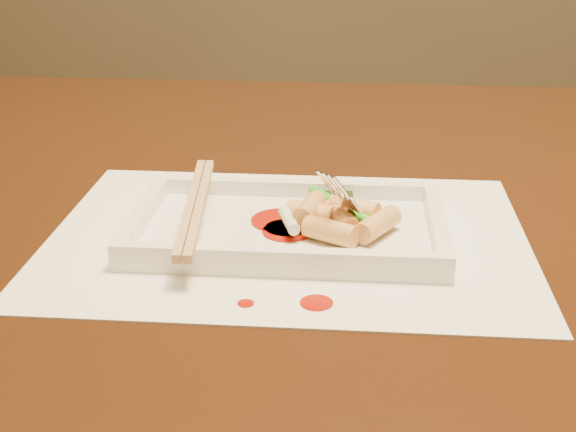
# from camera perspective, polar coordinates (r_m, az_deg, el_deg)

# --- Properties ---
(table) EXTENTS (1.40, 0.90, 0.75)m
(table) POSITION_cam_1_polar(r_m,az_deg,el_deg) (0.82, 4.38, -4.87)
(table) COLOR black
(table) RESTS_ON ground
(placemat) EXTENTS (0.40, 0.30, 0.00)m
(placemat) POSITION_cam_1_polar(r_m,az_deg,el_deg) (0.68, 0.00, -1.46)
(placemat) COLOR white
(placemat) RESTS_ON table
(sauce_splatter_a) EXTENTS (0.02, 0.02, 0.00)m
(sauce_splatter_a) POSITION_cam_1_polar(r_m,az_deg,el_deg) (0.57, 2.05, -6.19)
(sauce_splatter_a) COLOR #A31304
(sauce_splatter_a) RESTS_ON placemat
(sauce_splatter_b) EXTENTS (0.01, 0.01, 0.00)m
(sauce_splatter_b) POSITION_cam_1_polar(r_m,az_deg,el_deg) (0.57, -3.03, -6.22)
(sauce_splatter_b) COLOR #A31304
(sauce_splatter_b) RESTS_ON placemat
(plate_base) EXTENTS (0.26, 0.16, 0.01)m
(plate_base) POSITION_cam_1_polar(r_m,az_deg,el_deg) (0.67, 0.00, -1.10)
(plate_base) COLOR white
(plate_base) RESTS_ON placemat
(plate_rim_far) EXTENTS (0.26, 0.01, 0.01)m
(plate_rim_far) POSITION_cam_1_polar(r_m,az_deg,el_deg) (0.74, 0.48, 2.00)
(plate_rim_far) COLOR white
(plate_rim_far) RESTS_ON plate_base
(plate_rim_near) EXTENTS (0.26, 0.01, 0.01)m
(plate_rim_near) POSITION_cam_1_polar(r_m,az_deg,el_deg) (0.60, -0.59, -2.98)
(plate_rim_near) COLOR white
(plate_rim_near) RESTS_ON plate_base
(plate_rim_left) EXTENTS (0.01, 0.14, 0.01)m
(plate_rim_left) POSITION_cam_1_polar(r_m,az_deg,el_deg) (0.69, -10.31, 0.10)
(plate_rim_left) COLOR white
(plate_rim_left) RESTS_ON plate_base
(plate_rim_right) EXTENTS (0.01, 0.14, 0.01)m
(plate_rim_right) POSITION_cam_1_polar(r_m,az_deg,el_deg) (0.67, 10.60, -0.58)
(plate_rim_right) COLOR white
(plate_rim_right) RESTS_ON plate_base
(veg_piece) EXTENTS (0.04, 0.03, 0.01)m
(veg_piece) POSITION_cam_1_polar(r_m,az_deg,el_deg) (0.71, 3.11, 0.98)
(veg_piece) COLOR black
(veg_piece) RESTS_ON plate_base
(scallion_white) EXTENTS (0.02, 0.04, 0.01)m
(scallion_white) POSITION_cam_1_polar(r_m,az_deg,el_deg) (0.66, 0.07, -0.32)
(scallion_white) COLOR #EAEACC
(scallion_white) RESTS_ON plate_base
(scallion_green) EXTENTS (0.06, 0.07, 0.01)m
(scallion_green) POSITION_cam_1_polar(r_m,az_deg,el_deg) (0.68, 3.65, 0.76)
(scallion_green) COLOR green
(scallion_green) RESTS_ON plate_base
(chopstick_a) EXTENTS (0.03, 0.21, 0.01)m
(chopstick_a) POSITION_cam_1_polar(r_m,az_deg,el_deg) (0.68, -6.93, 0.81)
(chopstick_a) COLOR tan
(chopstick_a) RESTS_ON plate_rim_near
(chopstick_b) EXTENTS (0.03, 0.21, 0.01)m
(chopstick_b) POSITION_cam_1_polar(r_m,az_deg,el_deg) (0.68, -6.27, 0.79)
(chopstick_b) COLOR tan
(chopstick_b) RESTS_ON plate_rim_near
(fork) EXTENTS (0.09, 0.10, 0.14)m
(fork) POSITION_cam_1_polar(r_m,az_deg,el_deg) (0.66, 6.21, 5.52)
(fork) COLOR silver
(fork) RESTS_ON plate_base
(sauce_blob_0) EXTENTS (0.05, 0.05, 0.00)m
(sauce_blob_0) POSITION_cam_1_polar(r_m,az_deg,el_deg) (0.68, -0.47, -0.32)
(sauce_blob_0) COLOR #A31304
(sauce_blob_0) RESTS_ON plate_base
(sauce_blob_1) EXTENTS (0.04, 0.04, 0.00)m
(sauce_blob_1) POSITION_cam_1_polar(r_m,az_deg,el_deg) (0.67, -0.13, -0.88)
(sauce_blob_1) COLOR #A31304
(sauce_blob_1) RESTS_ON plate_base
(sauce_blob_2) EXTENTS (0.04, 0.04, 0.00)m
(sauce_blob_2) POSITION_cam_1_polar(r_m,az_deg,el_deg) (0.66, -0.04, -1.10)
(sauce_blob_2) COLOR #A31304
(sauce_blob_2) RESTS_ON plate_base
(rice_cake_0) EXTENTS (0.05, 0.04, 0.02)m
(rice_cake_0) POSITION_cam_1_polar(r_m,az_deg,el_deg) (0.64, 3.04, -1.10)
(rice_cake_0) COLOR #EDBE6E
(rice_cake_0) RESTS_ON plate_base
(rice_cake_1) EXTENTS (0.04, 0.05, 0.02)m
(rice_cake_1) POSITION_cam_1_polar(r_m,az_deg,el_deg) (0.66, 6.38, -0.61)
(rice_cake_1) COLOR #EDBE6E
(rice_cake_1) RESTS_ON plate_base
(rice_cake_2) EXTENTS (0.03, 0.05, 0.02)m
(rice_cake_2) POSITION_cam_1_polar(r_m,az_deg,el_deg) (0.67, 1.52, 0.53)
(rice_cake_2) COLOR #EDBE6E
(rice_cake_2) RESTS_ON plate_base
(rice_cake_3) EXTENTS (0.03, 0.05, 0.02)m
(rice_cake_3) POSITION_cam_1_polar(r_m,az_deg,el_deg) (0.67, 3.80, -0.13)
(rice_cake_3) COLOR #EDBE6E
(rice_cake_3) RESTS_ON plate_base
(rice_cake_4) EXTENTS (0.04, 0.03, 0.02)m
(rice_cake_4) POSITION_cam_1_polar(r_m,az_deg,el_deg) (0.67, 1.63, 0.14)
(rice_cake_4) COLOR #EDBE6E
(rice_cake_4) RESTS_ON plate_base
(rice_cake_5) EXTENTS (0.04, 0.03, 0.02)m
(rice_cake_5) POSITION_cam_1_polar(r_m,az_deg,el_deg) (0.67, 4.77, 0.57)
(rice_cake_5) COLOR #EDBE6E
(rice_cake_5) RESTS_ON plate_base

